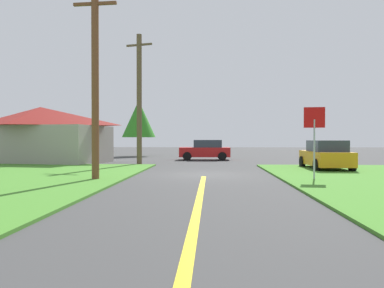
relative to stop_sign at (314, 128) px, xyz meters
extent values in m
plane|color=#3B3B3B|center=(-4.52, 2.38, -2.14)|extent=(120.00, 120.00, 0.00)
cube|color=yellow|center=(-4.52, -5.62, -2.13)|extent=(0.20, 14.00, 0.01)
cylinder|color=#9EA0A8|center=(0.00, 0.00, -0.89)|extent=(0.07, 0.07, 2.49)
cube|color=red|center=(0.00, 0.00, 0.43)|extent=(0.83, 0.12, 0.84)
cube|color=red|center=(-4.72, 14.94, -1.50)|extent=(4.09, 2.04, 0.76)
cube|color=#2D3842|center=(-4.47, 14.95, -0.82)|extent=(2.26, 1.77, 0.60)
cylinder|color=black|center=(-6.08, 13.95, -1.80)|extent=(0.68, 0.23, 0.68)
cylinder|color=black|center=(-6.11, 15.88, -1.80)|extent=(0.68, 0.23, 0.68)
cylinder|color=black|center=(-3.32, 14.01, -1.80)|extent=(0.68, 0.23, 0.68)
cylinder|color=black|center=(-3.36, 15.93, -1.80)|extent=(0.68, 0.23, 0.68)
cube|color=orange|center=(2.09, 5.47, -1.50)|extent=(1.88, 4.29, 0.76)
cube|color=#2D3842|center=(2.10, 5.26, -0.82)|extent=(1.64, 2.36, 0.60)
cylinder|color=black|center=(1.18, 6.92, -1.80)|extent=(0.23, 0.68, 0.68)
cylinder|color=black|center=(2.98, 6.93, -1.80)|extent=(0.23, 0.68, 0.68)
cylinder|color=black|center=(1.21, 4.01, -1.80)|extent=(0.23, 0.68, 0.68)
cylinder|color=black|center=(3.01, 4.03, -1.80)|extent=(0.23, 0.68, 0.68)
cylinder|color=brown|center=(-8.88, -0.47, 1.76)|extent=(0.30, 0.30, 7.79)
cube|color=brown|center=(-8.88, -0.47, 5.03)|extent=(1.80, 0.26, 0.12)
cylinder|color=brown|center=(-8.89, 8.87, 2.12)|extent=(0.34, 0.34, 8.53)
cube|color=brown|center=(-8.89, 8.87, 5.71)|extent=(1.77, 0.58, 0.12)
cylinder|color=brown|center=(-11.34, 21.29, -1.20)|extent=(0.30, 0.30, 1.87)
cone|color=#2A7D1E|center=(-11.34, 21.29, 1.56)|extent=(3.31, 3.31, 3.64)
cube|color=gray|center=(-16.38, 10.74, -0.83)|extent=(9.66, 6.57, 2.62)
pyramid|color=maroon|center=(-16.38, 10.74, 1.16)|extent=(9.66, 6.57, 1.36)
camera|label=1|loc=(-4.19, -15.46, -0.44)|focal=35.09mm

